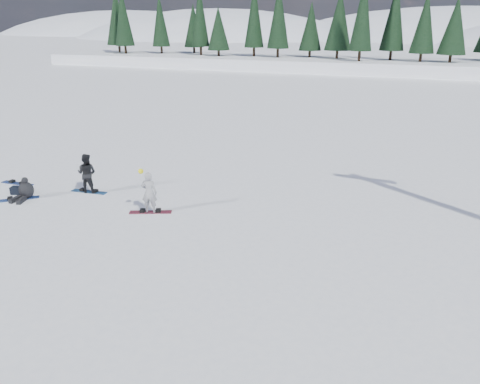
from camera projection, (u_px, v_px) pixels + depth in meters
The scene contains 10 objects.
ground at pixel (97, 211), 16.88m from camera, with size 420.00×420.00×0.00m, color white.
alpine_backdrop at pixel (366, 74), 191.37m from camera, with size 412.50×227.00×53.20m.
snowboarder_woman at pixel (149, 192), 16.48m from camera, with size 0.63×0.51×1.65m.
snowboarder_man at pixel (87, 173), 18.47m from camera, with size 0.77×0.60×1.59m, color black.
seated_rider at pixel (25, 190), 17.97m from camera, with size 0.69×1.04×0.84m.
gear_bag at pixel (17, 190), 18.49m from camera, with size 0.45×0.30×0.30m, color black.
snowboard_woman at pixel (151, 212), 16.74m from camera, with size 1.50×0.28×0.03m, color maroon.
snowboard_man at pixel (89, 192), 18.73m from camera, with size 1.50×0.28×0.03m, color #194F8B.
snowboard_loose_c at pixel (17, 183), 19.69m from camera, with size 1.50×0.28×0.03m, color navy.
snowboard_loose_a at pixel (18, 199), 17.96m from camera, with size 1.50×0.28×0.03m, color #1B3F96.
Camera 1 is at (10.43, -12.71, 6.46)m, focal length 35.00 mm.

